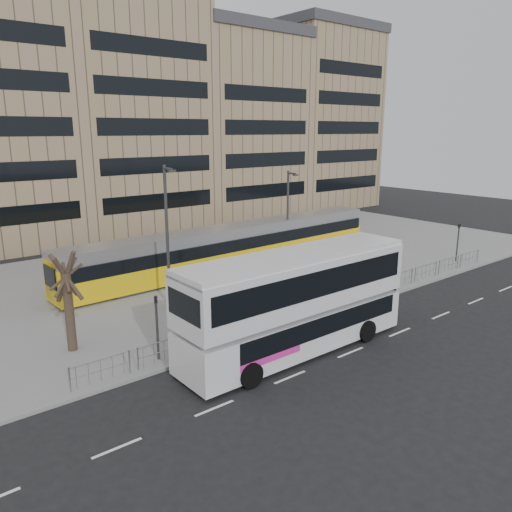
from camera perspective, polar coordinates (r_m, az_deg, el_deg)
ground at (r=28.99m, az=7.29°, el=-7.20°), size 120.00×120.00×0.00m
plaza at (r=37.78m, az=-5.89°, el=-1.92°), size 64.00×24.00×0.15m
kerb at (r=28.99m, az=7.23°, el=-7.04°), size 64.00×0.25×0.17m
building_row at (r=56.95m, az=-17.70°, el=15.98°), size 70.40×18.40×31.20m
pedestrian_barrier at (r=30.36m, az=9.30°, el=-4.30°), size 32.07×0.07×1.10m
road_markings at (r=27.35m, az=14.88°, el=-8.92°), size 62.00×0.12×0.01m
double_decker_bus at (r=23.99m, az=4.67°, el=-4.93°), size 12.40×3.22×4.96m
tram at (r=38.58m, az=-2.52°, el=1.12°), size 27.92×3.64×3.28m
station_sign at (r=34.85m, az=13.62°, el=-1.09°), size 1.66×0.79×2.05m
ad_panel at (r=31.48m, az=11.44°, el=-3.67°), size 0.79×0.17×1.48m
pedestrian at (r=32.45m, az=1.33°, el=-2.88°), size 0.50×0.67×1.68m
traffic_light_west at (r=23.40m, az=-11.28°, el=-7.12°), size 0.23×0.25×3.10m
traffic_light_east at (r=43.36m, az=22.10°, el=1.99°), size 0.18×0.22×3.10m
lamp_post_west at (r=29.66m, az=-10.08°, el=2.77°), size 0.45×1.04×8.46m
lamp_post_east at (r=40.67m, az=3.70°, el=5.14°), size 0.45×1.04×7.24m
bare_tree at (r=24.66m, az=-21.18°, el=0.86°), size 4.11×4.11×6.98m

